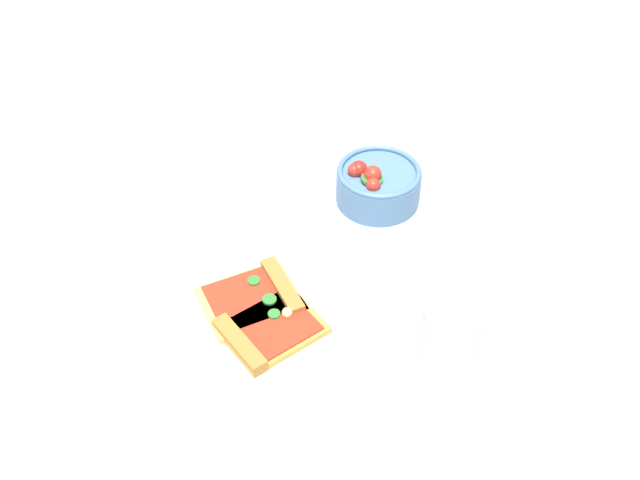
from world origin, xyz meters
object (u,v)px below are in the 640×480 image
Objects in this scene: pizza_slice_far at (265,332)px; salad_bowl at (378,184)px; plate at (258,318)px; pizza_slice_near at (259,296)px; soda_glass at (449,341)px; paper_napkin at (221,170)px.

pizza_slice_far is 1.18× the size of salad_bowl.
pizza_slice_near is at bearing 175.42° from plate.
soda_glass is at bearing 69.87° from plate.
pizza_slice_far is 0.31m from salad_bowl.
pizza_slice_near is at bearing -39.33° from salad_bowl.
plate is 1.97× the size of salad_bowl.
soda_glass is at bearing 9.34° from salad_bowl.
pizza_slice_near is 0.06m from pizza_slice_far.
plate is 0.04m from pizza_slice_far.
salad_bowl is at bearing 143.50° from plate.
plate is 0.29m from salad_bowl.
paper_napkin is (-0.34, -0.08, -0.02)m from pizza_slice_far.
soda_glass reaches higher than salad_bowl.
salad_bowl reaches higher than pizza_slice_near.
salad_bowl is 0.25m from paper_napkin.
soda_glass reaches higher than pizza_slice_near.
pizza_slice_far is (0.06, 0.01, -0.00)m from pizza_slice_near.
pizza_slice_near is at bearing 13.25° from paper_napkin.
pizza_slice_far is 0.35m from paper_napkin.
pizza_slice_near is 1.01× the size of pizza_slice_far.
paper_napkin is at bearing -168.13° from plate.
pizza_slice_near is 0.27m from salad_bowl.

